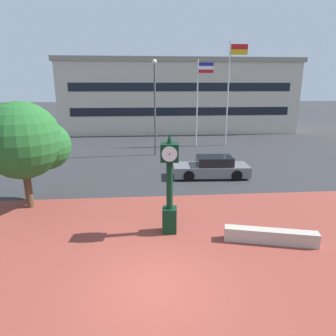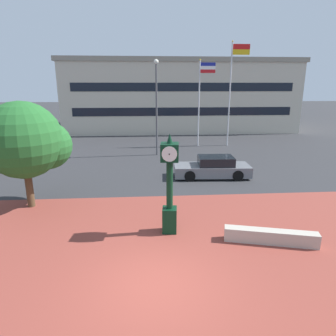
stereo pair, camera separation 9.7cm
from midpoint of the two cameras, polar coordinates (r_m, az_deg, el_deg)
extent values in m
plane|color=#2D2D30|center=(8.91, -2.37, -21.64)|extent=(200.00, 200.00, 0.00)
cube|color=brown|center=(10.11, -2.66, -16.61)|extent=(44.00, 10.93, 0.01)
cube|color=#ADA393|center=(11.33, 19.33, -12.35)|extent=(3.20, 1.19, 0.50)
cube|color=black|center=(11.40, 0.55, -9.92)|extent=(0.59, 0.59, 0.97)
cylinder|color=black|center=(10.87, 0.57, -3.26)|extent=(0.24, 0.24, 1.83)
cube|color=black|center=(10.54, 0.59, 3.08)|extent=(0.70, 0.70, 0.63)
cylinder|color=white|center=(10.87, 0.64, 3.46)|extent=(0.53, 0.09, 0.53)
sphere|color=black|center=(10.89, 0.64, 3.48)|extent=(0.05, 0.05, 0.05)
cylinder|color=white|center=(10.22, 0.54, 2.68)|extent=(0.53, 0.09, 0.53)
sphere|color=black|center=(10.20, 0.54, 2.66)|extent=(0.05, 0.05, 0.05)
cone|color=black|center=(10.45, 0.60, 5.71)|extent=(0.22, 0.22, 0.35)
cylinder|color=#4C3823|center=(14.90, -24.92, -3.42)|extent=(0.32, 0.32, 1.83)
sphere|color=#236028|center=(14.40, -25.90, 4.83)|extent=(3.38, 3.38, 3.38)
sphere|color=#236028|center=(14.64, -21.96, 4.07)|extent=(2.19, 2.19, 2.19)
cube|color=slate|center=(18.24, 8.54, -0.38)|extent=(4.61, 1.95, 0.64)
cube|color=black|center=(18.13, 9.31, 1.33)|extent=(2.16, 1.59, 0.56)
cylinder|color=black|center=(17.31, 4.38, -1.52)|extent=(0.65, 0.25, 0.64)
cylinder|color=black|center=(18.85, 3.90, -0.09)|extent=(0.65, 0.25, 0.64)
cylinder|color=black|center=(17.81, 13.41, -1.42)|extent=(0.65, 0.25, 0.64)
cylinder|color=black|center=(19.31, 12.24, -0.04)|extent=(0.65, 0.25, 0.64)
cylinder|color=black|center=(23.35, -28.63, 1.07)|extent=(0.65, 0.25, 0.64)
cylinder|color=silver|center=(27.38, 6.05, 12.00)|extent=(0.12, 0.12, 7.49)
sphere|color=gold|center=(27.42, 6.29, 19.96)|extent=(0.14, 0.14, 0.14)
cube|color=navy|center=(27.53, 7.82, 19.15)|extent=(1.32, 0.02, 0.29)
cube|color=white|center=(27.51, 7.80, 18.55)|extent=(1.32, 0.02, 0.29)
cube|color=red|center=(27.50, 7.78, 17.94)|extent=(1.32, 0.02, 0.29)
cylinder|color=silver|center=(27.97, 11.86, 13.40)|extent=(0.12, 0.12, 9.01)
sphere|color=gold|center=(28.20, 12.41, 22.70)|extent=(0.14, 0.14, 0.14)
cube|color=red|center=(28.38, 14.06, 21.68)|extent=(1.51, 0.02, 0.44)
cube|color=gold|center=(28.33, 13.99, 20.80)|extent=(1.51, 0.02, 0.44)
cube|color=beige|center=(40.16, 1.91, 13.45)|extent=(26.96, 13.65, 7.88)
cube|color=gray|center=(40.23, 1.97, 19.42)|extent=(27.50, 13.93, 0.50)
cube|color=black|center=(33.45, 3.15, 10.77)|extent=(24.26, 0.04, 0.90)
cube|color=black|center=(33.34, 3.21, 15.27)|extent=(24.26, 0.04, 0.90)
cylinder|color=#4C4C51|center=(23.48, -2.08, 10.86)|extent=(0.14, 0.14, 6.96)
sphere|color=white|center=(23.47, -2.17, 19.74)|extent=(0.36, 0.36, 0.36)
camera|label=1|loc=(0.05, -89.74, 0.07)|focal=31.73mm
camera|label=2|loc=(0.05, 90.26, -0.07)|focal=31.73mm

